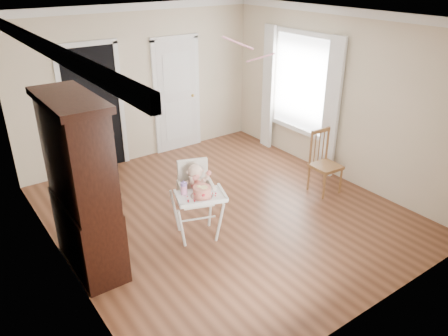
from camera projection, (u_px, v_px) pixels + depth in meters
floor at (224, 211)px, 6.38m from camera, size 5.00×5.00×0.00m
ceiling at (224, 17)px, 5.22m from camera, size 5.00×5.00×0.00m
wall_back at (141, 85)px, 7.64m from camera, size 4.50×0.00×4.50m
wall_left at (51, 166)px, 4.62m from camera, size 0.00×5.00×5.00m
wall_right at (338, 96)px, 6.98m from camera, size 0.00×5.00×5.00m
crown_molding at (224, 22)px, 5.25m from camera, size 4.50×5.00×0.12m
doorway at (93, 107)px, 7.25m from camera, size 1.06×0.05×2.22m
closet_door at (177, 97)px, 8.13m from camera, size 0.96×0.09×2.13m
window_right at (299, 90)px, 7.56m from camera, size 0.13×1.84×2.30m
high_chair at (196, 192)px, 5.53m from camera, size 0.81×0.90×1.06m
baby at (196, 181)px, 5.50m from camera, size 0.29×0.28×0.45m
cake at (202, 192)px, 5.25m from camera, size 0.28×0.28×0.13m
sippy_cup at (184, 188)px, 5.29m from camera, size 0.08×0.08×0.20m
china_cabinet at (82, 187)px, 4.84m from camera, size 0.55×1.23×2.08m
dining_chair at (325, 164)px, 6.76m from camera, size 0.43×0.43×0.99m
streamer at (238, 43)px, 6.04m from camera, size 0.23×0.46×0.15m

